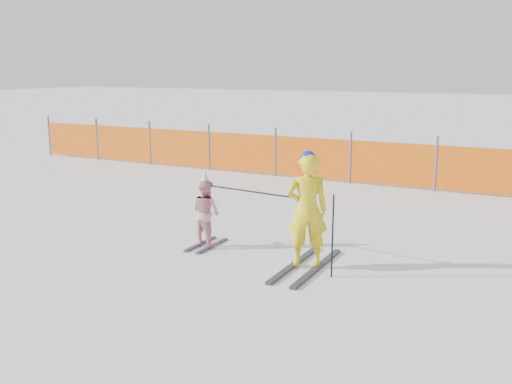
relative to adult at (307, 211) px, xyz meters
The scene contains 5 objects.
ground 1.24m from the adult, 148.10° to the right, with size 120.00×120.00×0.00m, color white.
adult is the anchor object (origin of this frame).
child 1.80m from the adult, behind, with size 0.58×0.85×1.21m.
ski_poles 0.32m from the adult, behind, with size 2.11×0.41×1.13m.
safety_fence 6.59m from the adult, 113.38° to the left, with size 17.65×0.06×1.25m.
Camera 1 is at (3.65, -6.56, 2.73)m, focal length 40.00 mm.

